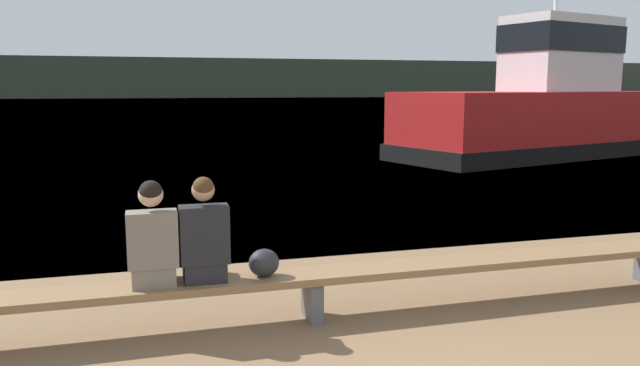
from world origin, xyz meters
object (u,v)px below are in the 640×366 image
bench_main (312,280)px  person_right (204,237)px  person_left (153,240)px  tugboat_red (549,112)px  shopping_bag (264,263)px

bench_main → person_right: (-0.97, 0.00, 0.47)m
bench_main → person_left: 1.49m
bench_main → person_left: (-1.41, 0.00, 0.47)m
tugboat_red → person_right: bearing=118.4°
person_right → shopping_bag: person_right is taller
shopping_bag → tugboat_red: size_ratio=0.02×
bench_main → person_left: size_ratio=9.01×
bench_main → person_right: size_ratio=8.89×
bench_main → shopping_bag: size_ratio=30.08×
person_right → tugboat_red: size_ratio=0.08×
person_right → shopping_bag: size_ratio=3.38×
person_left → person_right: 0.44m
person_left → person_right: bearing=0.0°
bench_main → person_right: bearing=179.9°
person_left → person_right: person_right is taller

